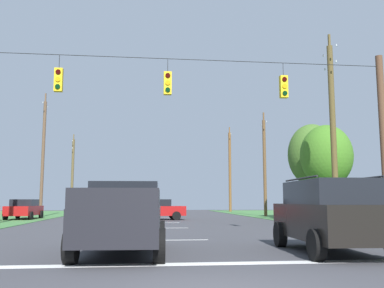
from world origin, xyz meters
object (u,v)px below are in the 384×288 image
distant_car_oncoming (24,209)px  tree_roadside_right (312,155)px  pickup_truck (123,218)px  utility_pole_distant_right (43,156)px  suv_black (330,214)px  overhead_signal_span (171,131)px  tree_roadside_far_right (326,156)px  utility_pole_distant_left (72,174)px  distant_car_far_parked (156,209)px  utility_pole_mid_right (333,130)px  utility_pole_far_right (265,166)px  utility_pole_near_left (230,171)px

distant_car_oncoming → tree_roadside_right: (21.90, -2.84, 4.11)m
pickup_truck → utility_pole_distant_right: bearing=107.1°
suv_black → distant_car_oncoming: 26.98m
overhead_signal_span → suv_black: size_ratio=3.79×
distant_car_oncoming → tree_roadside_far_right: size_ratio=0.67×
suv_black → utility_pole_distant_left: size_ratio=0.51×
overhead_signal_span → pickup_truck: (-1.61, -5.11, -3.26)m
overhead_signal_span → pickup_truck: 6.27m
distant_car_far_parked → utility_pole_distant_right: (-9.74, 6.23, 4.50)m
suv_black → distant_car_oncoming: suv_black is taller
utility_pole_mid_right → utility_pole_distant_left: utility_pole_mid_right is taller
pickup_truck → distant_car_far_parked: (1.51, 20.49, -0.18)m
overhead_signal_span → suv_black: bearing=-54.0°
suv_black → utility_pole_far_right: utility_pole_far_right is taller
pickup_truck → utility_pole_mid_right: 16.68m
distant_car_far_parked → utility_pole_far_right: bearing=29.7°
utility_pole_distant_right → overhead_signal_span: bearing=-65.5°
utility_pole_mid_right → tree_roadside_right: (2.05, 8.26, -0.58)m
distant_car_far_parked → pickup_truck: bearing=-94.2°
distant_car_far_parked → utility_pole_distant_right: utility_pole_distant_right is taller
utility_pole_distant_right → distant_car_oncoming: bearing=-93.2°
distant_car_far_parked → tree_roadside_right: size_ratio=0.61×
distant_car_far_parked → utility_pole_distant_left: 24.55m
distant_car_oncoming → tree_roadside_right: tree_roadside_right is taller
overhead_signal_span → tree_roadside_right: overhead_signal_span is taller
pickup_truck → tree_roadside_right: (13.43, 19.60, 3.93)m
pickup_truck → utility_pole_distant_right: size_ratio=0.50×
pickup_truck → utility_pole_near_left: 44.22m
utility_pole_distant_left → tree_roadside_far_right: utility_pole_distant_left is taller
utility_pole_mid_right → utility_pole_far_right: utility_pole_mid_right is taller
utility_pole_far_right → tree_roadside_right: utility_pole_far_right is taller
distant_car_far_parked → tree_roadside_right: 12.64m
distant_car_oncoming → utility_pole_distant_left: utility_pole_distant_left is taller
utility_pole_far_right → utility_pole_distant_left: 25.72m
distant_car_oncoming → distant_car_far_parked: 10.17m
utility_pole_far_right → distant_car_far_parked: bearing=-150.3°
overhead_signal_span → utility_pole_distant_right: 23.77m
suv_black → utility_pole_near_left: bearing=82.1°
utility_pole_near_left → utility_pole_distant_left: 19.84m
utility_pole_near_left → tree_roadside_far_right: size_ratio=1.67×
pickup_truck → tree_roadside_far_right: (12.80, 15.62, 3.44)m
overhead_signal_span → tree_roadside_far_right: size_ratio=2.85×
overhead_signal_span → utility_pole_distant_right: size_ratio=1.70×
pickup_truck → utility_pole_distant_left: bearing=100.9°
suv_black → distant_car_oncoming: (-14.17, 22.95, -0.27)m
utility_pole_distant_left → suv_black: bearing=-72.2°
pickup_truck → utility_pole_far_right: bearing=66.2°
distant_car_far_parked → utility_pole_near_left: bearing=65.2°
distant_car_far_parked → utility_pole_distant_left: utility_pole_distant_left is taller
pickup_truck → distant_car_oncoming: size_ratio=1.26×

